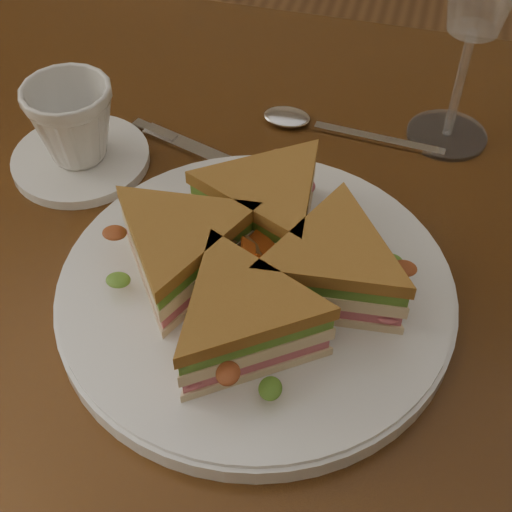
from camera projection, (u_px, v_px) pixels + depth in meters
The scene contains 8 objects.
table at pixel (251, 324), 0.67m from camera, with size 1.20×0.80×0.75m.
plate at pixel (256, 292), 0.56m from camera, with size 0.31×0.31×0.02m, color white.
sandwich_wedges at pixel (256, 260), 0.54m from camera, with size 0.26×0.26×0.06m.
crisps_mound at pixel (256, 264), 0.54m from camera, with size 0.09×0.09×0.05m, color #C25218, non-canonical shape.
spoon at pixel (309, 123), 0.71m from camera, with size 0.18×0.04×0.01m.
knife at pixel (217, 159), 0.68m from camera, with size 0.21×0.08×0.00m.
saucer at pixel (81, 159), 0.68m from camera, with size 0.13×0.13×0.01m, color white.
coffee_cup at pixel (72, 123), 0.64m from camera, with size 0.08×0.08×0.08m, color white.
Camera 1 is at (0.11, -0.39, 1.19)m, focal length 50.00 mm.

